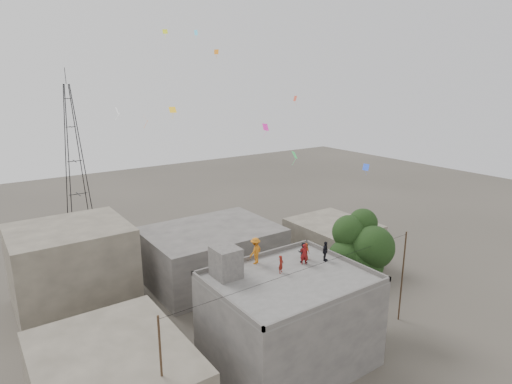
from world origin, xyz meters
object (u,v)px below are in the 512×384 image
at_px(stair_head_box, 226,262).
at_px(person_red_adult, 304,254).
at_px(transmission_tower, 74,154).
at_px(person_dark_adult, 325,251).
at_px(tree, 361,250).

xyz_separation_m(stair_head_box, person_red_adult, (5.41, -1.43, -0.26)).
xyz_separation_m(transmission_tower, person_dark_adult, (7.82, -39.25, -2.25)).
distance_m(transmission_tower, person_red_adult, 39.39).
relative_size(tree, person_red_adult, 6.11).
bearing_deg(person_dark_adult, tree, -28.26).
bearing_deg(transmission_tower, person_red_adult, -80.91).
xyz_separation_m(stair_head_box, tree, (10.57, -2.00, -1.00)).
bearing_deg(stair_head_box, transmission_tower, 91.23).
distance_m(stair_head_box, person_dark_adult, 7.26).
relative_size(tree, person_dark_adult, 6.35).
relative_size(stair_head_box, person_red_adult, 1.34).
relative_size(stair_head_box, tree, 0.22).
distance_m(stair_head_box, person_red_adult, 5.60).
relative_size(tree, transmission_tower, 0.45).
xyz_separation_m(person_red_adult, person_dark_adult, (1.61, -0.42, -0.03)).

